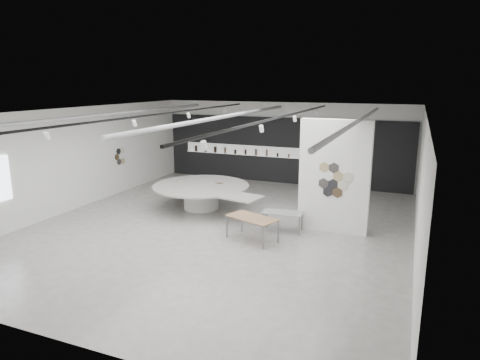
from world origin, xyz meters
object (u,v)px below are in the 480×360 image
at_px(display_island, 202,193).
at_px(sample_table_stone, 283,214).
at_px(partition_column, 334,177).
at_px(sample_table_wood, 252,219).
at_px(kitchen_counter, 341,181).

relative_size(display_island, sample_table_stone, 3.77).
distance_m(display_island, sample_table_stone, 3.75).
height_order(partition_column, sample_table_stone, partition_column).
height_order(partition_column, display_island, partition_column).
relative_size(sample_table_wood, sample_table_stone, 1.31).
height_order(partition_column, kitchen_counter, partition_column).
bearing_deg(display_island, kitchen_counter, 60.20).
bearing_deg(partition_column, kitchen_counter, 96.33).
bearing_deg(display_island, sample_table_stone, -7.60).
bearing_deg(kitchen_counter, sample_table_wood, -108.30).
relative_size(partition_column, sample_table_stone, 2.76).
distance_m(partition_column, sample_table_stone, 2.01).
bearing_deg(sample_table_wood, sample_table_stone, 60.49).
distance_m(display_island, sample_table_wood, 3.75).
distance_m(sample_table_wood, sample_table_stone, 1.28).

